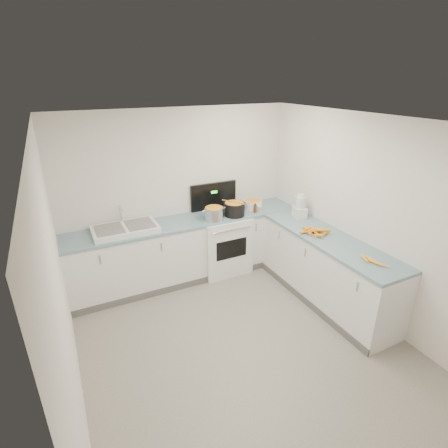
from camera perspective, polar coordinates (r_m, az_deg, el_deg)
name	(u,v)px	position (r m, az deg, el deg)	size (l,w,h in m)	color
floor	(243,344)	(4.32, 3.09, -18.99)	(3.50, 4.00, 0.00)	gray
ceiling	(249,123)	(3.23, 4.06, 16.11)	(3.50, 4.00, 0.00)	silver
wall_back	(179,194)	(5.30, -7.28, 4.84)	(3.50, 2.50, 0.00)	silver
wall_front	(423,396)	(2.43, 29.79, -23.15)	(3.50, 2.50, 0.00)	silver
wall_left	(60,292)	(3.22, -25.16, -9.97)	(4.00, 2.50, 0.00)	silver
wall_right	(369,220)	(4.66, 22.57, 0.62)	(4.00, 2.50, 0.00)	silver
counter_back	(189,249)	(5.33, -5.78, -4.03)	(3.50, 0.62, 0.94)	white
counter_right	(326,269)	(4.97, 16.33, -7.10)	(0.62, 2.20, 0.94)	white
stove	(222,242)	(5.51, -0.38, -2.93)	(0.76, 0.65, 1.36)	white
sink	(125,229)	(4.91, -15.85, -0.75)	(0.86, 0.52, 0.31)	white
steel_pot	(214,214)	(5.10, -1.64, 1.60)	(0.29, 0.29, 0.21)	silver
black_pot	(234,210)	(5.25, 1.70, 2.34)	(0.31, 0.31, 0.22)	black
wooden_spoon	(234,202)	(5.21, 1.72, 3.58)	(0.02, 0.02, 0.43)	#AD7A47
mixing_bowl	(253,204)	(5.57, 4.78, 3.22)	(0.29, 0.29, 0.13)	white
extract_bottle	(255,209)	(5.40, 5.09, 2.50)	(0.05, 0.05, 0.12)	#593319
spice_jar	(259,209)	(5.45, 5.78, 2.40)	(0.04, 0.04, 0.08)	#E5B266
food_processor	(300,207)	(5.30, 12.30, 2.68)	(0.22, 0.25, 0.35)	white
carrot_pile	(315,231)	(4.82, 14.58, -1.15)	(0.41, 0.39, 0.08)	orange
peeled_carrots	(374,262)	(4.29, 23.34, -5.68)	(0.17, 0.36, 0.04)	#FFA126
peelings	(109,228)	(4.88, -18.23, -0.69)	(0.24, 0.24, 0.01)	tan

